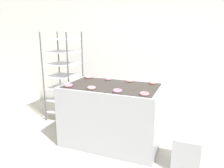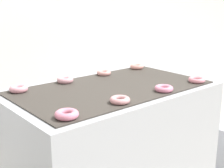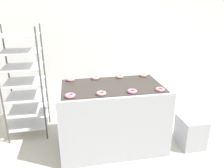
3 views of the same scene
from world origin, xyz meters
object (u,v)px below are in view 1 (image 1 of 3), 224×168
Objects in this scene: donut_near_midleft at (91,88)px; donut_far_midright at (129,81)px; glaze_bin at (186,151)px; baking_rack_cart at (64,76)px; donut_near_left at (68,85)px; fryer_machine at (112,115)px; donut_far_right at (153,83)px; donut_far_midleft at (108,79)px; donut_near_right at (144,94)px; donut_near_midright at (117,91)px; donut_far_left at (88,77)px.

donut_far_midright is at bearing 59.07° from donut_near_midleft.
glaze_bin is 3.58× the size of donut_near_midleft.
donut_near_left is at bearing -52.70° from baking_rack_cart.
donut_near_left is (-0.58, -0.31, 0.50)m from fryer_machine.
donut_far_right is (0.75, 0.62, 0.00)m from donut_near_midleft.
fryer_machine is 1.20m from glaze_bin.
donut_far_midleft is at bearing 121.69° from fryer_machine.
donut_far_right is at bearing 39.51° from donut_near_midleft.
baking_rack_cart is 2.64m from glaze_bin.
donut_far_midleft reaches higher than donut_far_right.
donut_far_right is at bearing 28.93° from donut_near_left.
donut_far_midright is at bearing 121.98° from donut_near_right.
donut_near_midleft is 0.98m from donut_far_right.
fryer_machine is 0.62m from donut_far_midleft.
donut_near_right is at bearing -58.02° from donut_far_midright.
baking_rack_cart is 1.40m from donut_near_midleft.
baking_rack_cart is 2.05m from donut_near_right.
donut_near_left is 1.03× the size of donut_near_right.
baking_rack_cart reaches higher than fryer_machine.
donut_far_midright is (-0.97, 0.56, 0.75)m from glaze_bin.
donut_near_left is at bearing -151.59° from fryer_machine.
donut_near_midleft is at bearing -89.96° from donut_far_midleft.
baking_rack_cart is at bearing 139.92° from donut_near_midleft.
fryer_machine is 3.33× the size of glaze_bin.
donut_far_midleft is at bearing 179.87° from donut_far_right.
donut_far_midright reaches higher than glaze_bin.
fryer_machine is 12.34× the size of donut_far_right.
donut_near_midleft is at bearing -40.08° from baking_rack_cart.
fryer_machine is 11.55× the size of donut_near_left.
glaze_bin is (2.41, -0.84, -0.66)m from baking_rack_cart.
baking_rack_cart is 13.60× the size of donut_near_midright.
glaze_bin is at bearing -30.24° from donut_far_midright.
donut_near_midleft is at bearing -122.54° from fryer_machine.
donut_far_midleft reaches higher than donut_near_midright.
donut_far_right is (0.56, 0.32, 0.50)m from fryer_machine.
donut_near_midright is at bearing -0.07° from donut_near_left.
donut_near_midleft is 1.01× the size of donut_far_midleft.
baking_rack_cart is at bearing 160.80° from glaze_bin.
donut_near_midleft is (-0.20, -0.31, 0.50)m from fryer_machine.
donut_far_midright is (0.18, 0.32, 0.50)m from fryer_machine.
donut_near_midleft is at bearing -140.49° from donut_far_right.
donut_near_midleft and donut_far_midright have the same top height.
baking_rack_cart is 14.04× the size of donut_far_midleft.
donut_far_left reaches higher than donut_far_midright.
baking_rack_cart is at bearing 171.28° from donut_far_right.
baking_rack_cart is 13.94× the size of donut_far_left.
baking_rack_cart is 1.11m from donut_far_midleft.
donut_near_midleft is at bearing 179.35° from donut_near_right.
baking_rack_cart is (-1.27, 0.59, 0.41)m from fryer_machine.
donut_near_midleft reaches higher than fryer_machine.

